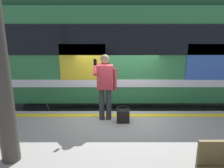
% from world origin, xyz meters
% --- Properties ---
extents(ground_plane, '(24.61, 24.61, 0.00)m').
position_xyz_m(ground_plane, '(0.00, 0.00, 0.00)').
color(ground_plane, '#3D3D3F').
extents(safety_line, '(12.18, 0.16, 0.01)m').
position_xyz_m(safety_line, '(0.00, 0.30, 1.04)').
color(safety_line, yellow).
rests_on(safety_line, platform).
extents(track_rail_near, '(16.16, 0.08, 0.16)m').
position_xyz_m(track_rail_near, '(0.00, -1.49, 0.08)').
color(track_rail_near, slate).
rests_on(track_rail_near, ground).
extents(track_rail_far, '(16.16, 0.08, 0.16)m').
position_xyz_m(track_rail_far, '(0.00, -2.92, 0.08)').
color(track_rail_far, slate).
rests_on(track_rail_far, ground).
extents(train_carriage, '(10.95, 2.82, 4.01)m').
position_xyz_m(train_carriage, '(-0.85, -2.20, 2.54)').
color(train_carriage, '#2D723F').
rests_on(train_carriage, ground).
extents(passenger, '(0.57, 0.55, 1.72)m').
position_xyz_m(passenger, '(0.35, 0.51, 2.05)').
color(passenger, '#262628').
rests_on(passenger, platform).
extents(handbag, '(0.32, 0.29, 0.40)m').
position_xyz_m(handbag, '(-0.10, 0.70, 1.22)').
color(handbag, black).
rests_on(handbag, platform).
extents(station_column, '(0.34, 0.34, 3.33)m').
position_xyz_m(station_column, '(2.11, 2.31, 2.70)').
color(station_column, '#38332D').
rests_on(station_column, platform).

